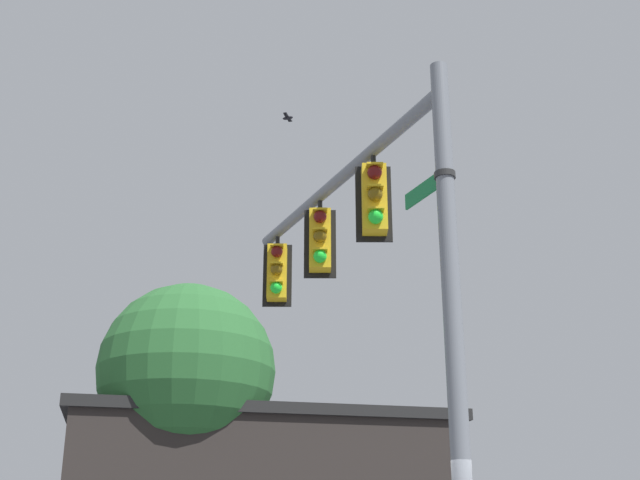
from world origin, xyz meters
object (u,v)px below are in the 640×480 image
at_px(traffic_light_nearest_pole, 374,198).
at_px(bird_flying, 288,118).
at_px(traffic_light_mid_inner, 320,239).
at_px(traffic_light_mid_outer, 277,272).
at_px(street_name_sign, 433,184).

height_order(traffic_light_nearest_pole, bird_flying, bird_flying).
distance_m(traffic_light_mid_inner, traffic_light_mid_outer, 1.91).
height_order(traffic_light_mid_inner, street_name_sign, traffic_light_mid_inner).
height_order(traffic_light_nearest_pole, traffic_light_mid_outer, same).
bearing_deg(traffic_light_mid_outer, bird_flying, 163.27).
height_order(traffic_light_nearest_pole, traffic_light_mid_inner, same).
bearing_deg(traffic_light_mid_inner, bird_flying, -69.38).
xyz_separation_m(traffic_light_nearest_pole, traffic_light_mid_outer, (1.59, -3.47, 0.00)).
height_order(traffic_light_mid_inner, bird_flying, bird_flying).
bearing_deg(bird_flying, traffic_light_mid_inner, 110.62).
xyz_separation_m(traffic_light_mid_outer, street_name_sign, (-2.25, 4.90, -0.40)).
bearing_deg(traffic_light_mid_outer, traffic_light_mid_inner, 114.62).
height_order(street_name_sign, bird_flying, bird_flying).
bearing_deg(traffic_light_mid_outer, street_name_sign, 114.71).
relative_size(traffic_light_mid_inner, bird_flying, 3.55).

